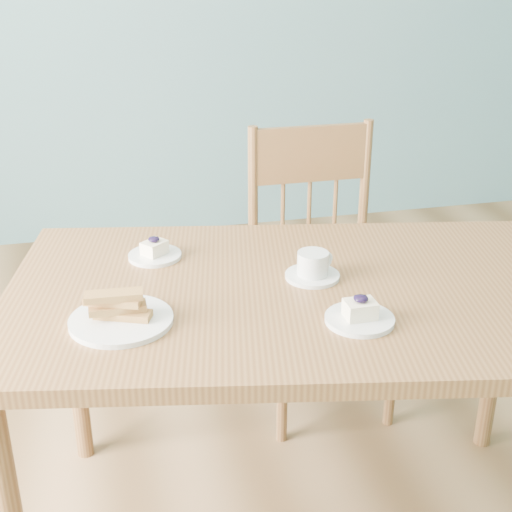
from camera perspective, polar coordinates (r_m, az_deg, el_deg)
room at (r=1.43m, az=12.44°, el=16.31°), size 5.01×5.01×2.71m
dining_table at (r=1.75m, az=3.70°, el=-4.71°), size 1.55×1.07×0.76m
dining_chair at (r=2.43m, az=5.16°, el=-1.21°), size 0.44×0.42×0.97m
cheesecake_plate_near at (r=1.57m, az=8.30°, el=-4.70°), size 0.15×0.15×0.06m
cheesecake_plate_far at (r=1.88m, az=-8.11°, el=0.30°), size 0.14×0.14×0.06m
coffee_cup at (r=1.75m, az=4.59°, el=-0.88°), size 0.13×0.13×0.07m
biscotti_plate at (r=1.58m, az=-10.78°, el=-4.57°), size 0.23×0.23×0.07m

